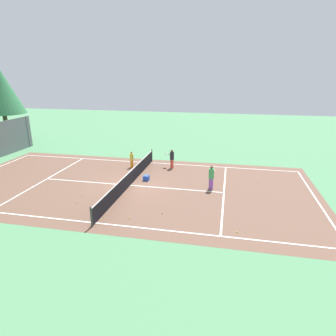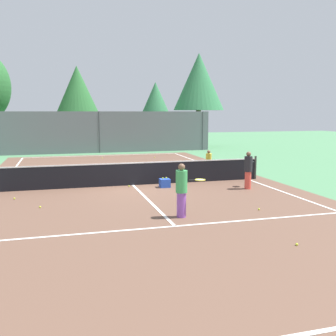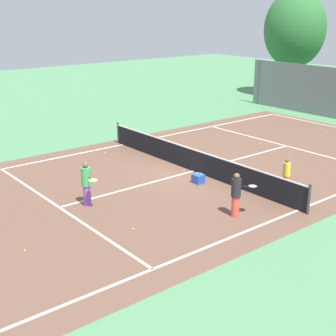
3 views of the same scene
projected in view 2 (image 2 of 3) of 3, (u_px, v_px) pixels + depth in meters
name	position (u px, v px, depth m)	size (l,w,h in m)	color
ground_plane	(133.00, 185.00, 16.95)	(80.00, 80.00, 0.00)	#4C8456
court_surface	(133.00, 185.00, 16.95)	(13.00, 25.00, 0.01)	brown
tennis_net	(133.00, 174.00, 16.87)	(11.90, 0.10, 1.10)	#333833
perimeter_fence	(99.00, 132.00, 30.06)	(18.00, 0.12, 3.20)	slate
tree_0	(77.00, 93.00, 33.18)	(4.04, 4.04, 7.05)	brown
tree_2	(155.00, 100.00, 32.95)	(2.68, 2.68, 5.65)	brown
tree_3	(199.00, 82.00, 34.84)	(4.54, 4.54, 8.36)	brown
player_0	(209.00, 163.00, 19.06)	(0.28, 0.28, 1.31)	orange
player_1	(182.00, 190.00, 11.70)	(0.93, 0.41, 1.64)	purple
player_2	(248.00, 170.00, 16.05)	(0.71, 0.87, 1.55)	#E54C3F
ball_crate	(165.00, 183.00, 16.46)	(0.42, 0.40, 0.43)	blue
tennis_ball_0	(102.00, 158.00, 26.67)	(0.07, 0.07, 0.07)	#CCE533
tennis_ball_1	(52.00, 180.00, 18.09)	(0.07, 0.07, 0.07)	#CCE533
tennis_ball_2	(155.00, 157.00, 26.98)	(0.07, 0.07, 0.07)	#CCE533
tennis_ball_3	(74.00, 178.00, 18.56)	(0.07, 0.07, 0.07)	#CCE533
tennis_ball_5	(259.00, 209.00, 12.64)	(0.07, 0.07, 0.07)	#CCE533
tennis_ball_6	(40.00, 207.00, 12.93)	(0.07, 0.07, 0.07)	#CCE533
tennis_ball_7	(127.00, 178.00, 18.50)	(0.07, 0.07, 0.07)	#CCE533
tennis_ball_8	(129.00, 186.00, 16.55)	(0.07, 0.07, 0.07)	#CCE533
tennis_ball_9	(14.00, 198.00, 14.20)	(0.07, 0.07, 0.07)	#CCE533
tennis_ball_10	(297.00, 244.00, 9.29)	(0.07, 0.07, 0.07)	#CCE533
tennis_ball_11	(96.00, 168.00, 22.02)	(0.07, 0.07, 0.07)	#CCE533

